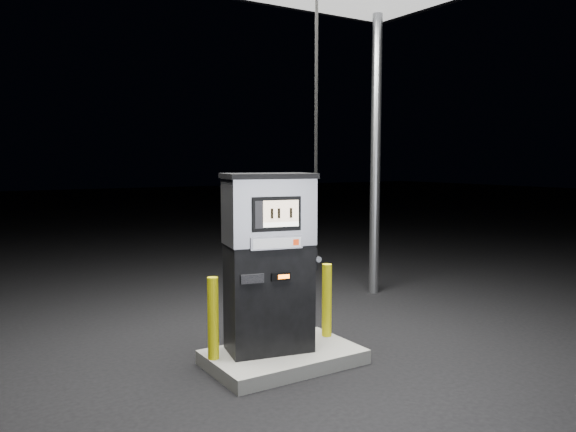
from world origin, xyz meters
TOP-DOWN VIEW (x-y plane):
  - ground at (0.00, 0.00)m, footprint 80.00×80.00m
  - pump_island at (0.00, 0.00)m, footprint 1.60×1.00m
  - fuel_dispenser at (-0.12, 0.10)m, footprint 1.09×0.74m
  - bollard_left at (-0.74, 0.16)m, footprint 0.12×0.12m
  - bollard_right at (0.69, 0.16)m, footprint 0.11×0.11m

SIDE VIEW (x-z plane):
  - ground at x=0.00m, z-range 0.00..0.00m
  - pump_island at x=0.00m, z-range 0.00..0.15m
  - bollard_right at x=0.69m, z-range 0.15..0.99m
  - bollard_left at x=-0.74m, z-range 0.15..1.00m
  - fuel_dispenser at x=-0.12m, z-range -0.84..3.09m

